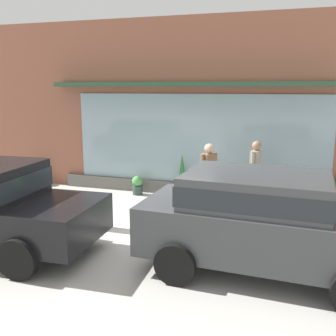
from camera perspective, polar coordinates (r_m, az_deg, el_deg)
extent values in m
plane|color=#B2AFA8|center=(8.38, -2.72, -9.08)|extent=(60.00, 60.00, 0.00)
cube|color=#B2B2AD|center=(8.18, -3.20, -9.16)|extent=(14.00, 0.24, 0.12)
cube|color=#935642|center=(10.92, 2.88, 8.69)|extent=(14.00, 0.36, 4.80)
cube|color=#8CA5B2|center=(10.73, 4.20, 4.01)|extent=(6.96, 0.03, 2.50)
cube|color=#2D5138|center=(10.56, 2.44, 12.06)|extent=(7.56, 0.56, 0.12)
cube|color=#605E59|center=(11.05, 2.49, -2.95)|extent=(7.36, 0.20, 0.36)
cylinder|color=#4C8C47|center=(9.10, 2.29, -7.18)|extent=(0.35, 0.35, 0.06)
cylinder|color=#4C8C47|center=(8.99, 2.31, -5.02)|extent=(0.24, 0.24, 0.65)
sphere|color=#4C8C47|center=(8.88, 2.33, -2.54)|extent=(0.27, 0.27, 0.27)
cylinder|color=#4C8C47|center=(9.02, 1.34, -4.74)|extent=(0.10, 0.09, 0.09)
cylinder|color=#4C8C47|center=(8.94, 3.30, -4.90)|extent=(0.10, 0.09, 0.09)
cylinder|color=#4C8C47|center=(8.83, 2.05, -5.10)|extent=(0.09, 0.10, 0.09)
cylinder|color=#232328|center=(9.38, 5.48, -4.18)|extent=(0.12, 0.12, 0.83)
cylinder|color=#232328|center=(9.49, 6.24, -4.01)|extent=(0.12, 0.12, 0.83)
cube|color=brown|center=(9.26, 5.95, 0.23)|extent=(0.35, 0.37, 0.62)
sphere|color=tan|center=(9.19, 6.01, 2.85)|extent=(0.22, 0.22, 0.22)
cylinder|color=brown|center=(9.12, 4.99, 0.17)|extent=(0.08, 0.08, 0.59)
cylinder|color=brown|center=(9.40, 6.90, 0.47)|extent=(0.08, 0.08, 0.59)
cube|color=#846647|center=(9.14, 4.45, -1.58)|extent=(0.22, 0.25, 0.28)
cylinder|color=#232328|center=(10.01, 12.27, -3.39)|extent=(0.12, 0.12, 0.82)
cylinder|color=#232328|center=(10.16, 12.64, -3.18)|extent=(0.12, 0.12, 0.82)
cube|color=#9E9384|center=(9.93, 12.64, 0.75)|extent=(0.29, 0.37, 0.62)
sphere|color=#A37556|center=(9.86, 12.75, 3.18)|extent=(0.22, 0.22, 0.22)
cylinder|color=#9E9384|center=(9.73, 12.16, 0.64)|extent=(0.08, 0.08, 0.59)
cylinder|color=#9E9384|center=(10.12, 13.10, 1.02)|extent=(0.08, 0.08, 0.59)
cube|color=#383A3D|center=(6.54, 14.27, -8.78)|extent=(4.13, 1.97, 0.79)
cube|color=#383A3D|center=(6.37, 12.76, -3.25)|extent=(2.31, 1.72, 0.56)
cube|color=#1E2328|center=(6.37, 12.76, -3.25)|extent=(2.35, 1.74, 0.31)
cylinder|color=black|center=(7.70, 5.50, -8.43)|extent=(0.66, 0.22, 0.65)
cylinder|color=black|center=(6.14, 1.08, -13.81)|extent=(0.66, 0.22, 0.65)
cylinder|color=black|center=(8.08, -13.56, -7.67)|extent=(0.68, 0.20, 0.67)
cylinder|color=black|center=(6.71, -20.94, -12.26)|extent=(0.68, 0.20, 0.67)
cylinder|color=#33473D|center=(12.91, -18.67, -1.62)|extent=(0.41, 0.41, 0.27)
sphere|color=#3D8442|center=(12.85, -18.77, -0.18)|extent=(0.47, 0.47, 0.47)
cylinder|color=#4C4C51|center=(10.85, 2.04, -3.53)|extent=(0.32, 0.32, 0.25)
cone|color=#2D6B33|center=(10.71, 2.06, -0.44)|extent=(0.28, 0.28, 0.95)
cylinder|color=#33473D|center=(11.09, -4.44, -3.20)|extent=(0.28, 0.28, 0.25)
sphere|color=#4C934C|center=(11.03, -4.46, -1.93)|extent=(0.30, 0.30, 0.30)
cylinder|color=#33473D|center=(10.63, 23.16, -4.59)|extent=(0.39, 0.39, 0.33)
sphere|color=orange|center=(10.61, 23.13, -1.91)|extent=(0.09, 0.09, 0.09)
sphere|color=orange|center=(10.64, 23.05, -2.23)|extent=(0.13, 0.13, 0.13)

